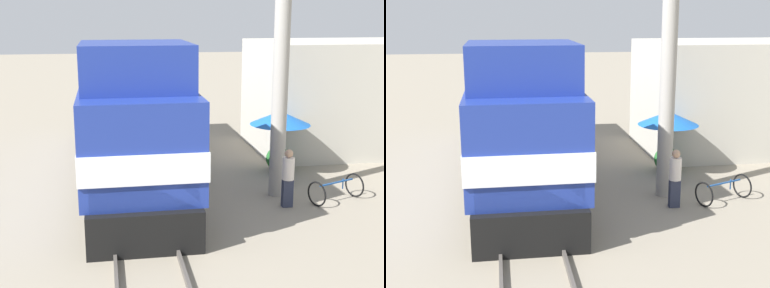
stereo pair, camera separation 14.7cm
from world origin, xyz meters
TOP-DOWN VIEW (x-y plane):
  - ground_plane at (0.00, 0.00)m, footprint 120.00×120.00m
  - rail_near at (-0.72, 0.00)m, footprint 0.08×33.87m
  - rail_far at (0.72, 0.00)m, footprint 0.08×33.87m
  - locomotive at (0.00, 3.21)m, footprint 2.99×13.11m
  - utility_pole at (4.26, 0.80)m, footprint 1.80×0.47m
  - vendor_umbrella at (5.01, 2.86)m, footprint 2.04×2.04m
  - billboard_sign at (7.37, 5.46)m, footprint 2.26×0.12m
  - shrub_cluster at (5.13, 3.28)m, footprint 0.85×0.85m
  - person_bystander at (4.24, -0.24)m, footprint 0.34×0.34m
  - bicycle at (5.81, -0.05)m, footprint 1.75×1.28m
  - building_block_distant at (8.54, 6.08)m, footprint 6.85×4.91m

SIDE VIEW (x-z plane):
  - ground_plane at x=0.00m, z-range 0.00..0.00m
  - rail_near at x=-0.72m, z-range 0.00..0.15m
  - rail_far at x=0.72m, z-range 0.00..0.15m
  - bicycle at x=5.81m, z-range 0.01..0.74m
  - shrub_cluster at x=5.13m, z-range 0.00..0.85m
  - person_bystander at x=4.24m, z-range 0.07..1.77m
  - locomotive at x=0.00m, z-range -0.41..4.28m
  - vendor_umbrella at x=5.01m, z-range 0.87..3.08m
  - building_block_distant at x=8.54m, z-range 0.00..4.34m
  - billboard_sign at x=7.37m, z-range 0.77..3.83m
  - utility_pole at x=4.26m, z-range 0.04..8.70m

